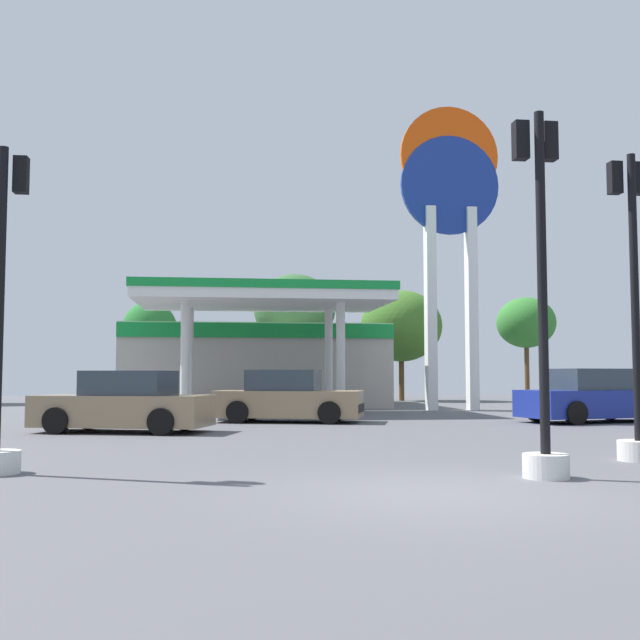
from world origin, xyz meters
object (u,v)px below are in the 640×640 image
Objects in this scene: traffic_signal_1 at (635,351)px; tree_4 at (526,323)px; car_1 at (593,398)px; tree_1 at (150,331)px; car_3 at (288,398)px; car_0 at (124,404)px; station_pole_sign at (450,215)px; tree_2 at (295,310)px; tree_3 at (401,326)px; traffic_signal_0 at (542,335)px.

traffic_signal_1 is 31.55m from tree_4.
car_1 is 0.89× the size of tree_1.
car_0 is at bearing -141.29° from car_3.
station_pole_sign is 2.70× the size of car_0.
tree_1 is 8.14m from tree_2.
tree_3 is (7.72, 17.75, 3.38)m from car_3.
traffic_signal_0 is at bearing -142.94° from traffic_signal_1.
traffic_signal_0 is at bearing -75.06° from tree_1.
car_0 is 0.88× the size of traffic_signal_1.
car_3 is at bearing -72.58° from tree_1.
tree_1 is at bearing 173.99° from tree_3.
car_3 is 19.65m from tree_3.
car_3 is 0.90× the size of traffic_signal_0.
car_0 is at bearing -86.08° from tree_1.
tree_1 is at bearing 137.21° from station_pole_sign.
tree_4 is at bearing 68.17° from traffic_signal_0.
tree_2 is (1.75, 17.08, 4.17)m from car_3.
car_1 is 10.88m from traffic_signal_1.
station_pole_sign is 12.41m from car_3.
tree_3 is 1.04× the size of tree_4.
tree_2 is at bearing -173.67° from tree_4.
station_pole_sign reaches higher than tree_3.
car_3 reaches higher than car_0.
traffic_signal_1 is 0.90× the size of tree_4.
traffic_signal_0 is 0.90× the size of tree_4.
car_0 is 0.80× the size of tree_4.
tree_3 is at bearing 66.50° from car_3.
station_pole_sign reaches higher than traffic_signal_1.
station_pole_sign is 12.01m from tree_2.
tree_4 is (10.19, 29.75, 2.53)m from traffic_signal_1.
traffic_signal_0 is at bearing -78.81° from car_3.
station_pole_sign is 2.07× the size of tree_3.
car_3 is 0.70× the size of tree_2.
tree_4 reaches higher than tree_1.
car_3 is at bearing -113.50° from tree_3.
traffic_signal_1 is at bearing -97.00° from station_pole_sign.
station_pole_sign is 21.34m from traffic_signal_0.
traffic_signal_1 is 32.39m from tree_1.
car_1 is 0.83× the size of tree_4.
tree_1 is (-1.56, 22.78, 3.10)m from car_0.
tree_3 reaches higher than car_3.
station_pole_sign is 2.63× the size of car_3.
tree_4 is (12.67, 31.62, 2.35)m from traffic_signal_0.
car_1 is (1.98, -8.10, -7.31)m from station_pole_sign.
car_3 is 0.79× the size of tree_3.
station_pole_sign is at bearing -42.79° from tree_1.
tree_3 is at bearing 6.41° from tree_2.
tree_3 reaches higher than traffic_signal_1.
tree_4 is (13.49, 1.50, -0.50)m from tree_2.
tree_4 is at bearing 55.70° from station_pole_sign.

